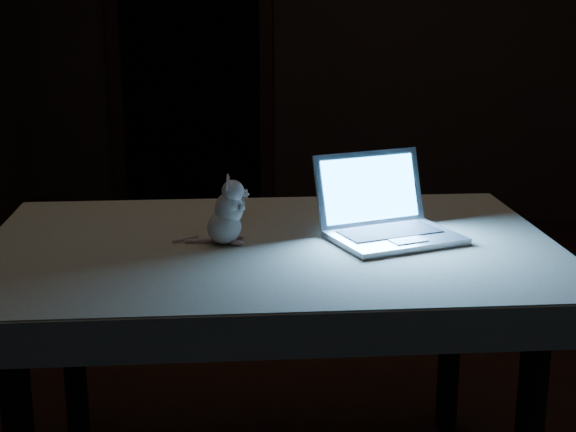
# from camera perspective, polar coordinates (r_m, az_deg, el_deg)

# --- Properties ---
(floor) EXTENTS (5.00, 5.00, 0.00)m
(floor) POSITION_cam_1_polar(r_m,az_deg,el_deg) (2.97, 1.22, -11.75)
(floor) COLOR black
(floor) RESTS_ON ground
(back_wall) EXTENTS (4.50, 0.04, 2.60)m
(back_wall) POSITION_cam_1_polar(r_m,az_deg,el_deg) (5.14, 5.46, 14.49)
(back_wall) COLOR black
(back_wall) RESTS_ON ground
(doorway) EXTENTS (1.06, 0.36, 2.13)m
(doorway) POSITION_cam_1_polar(r_m,az_deg,el_deg) (5.34, -6.71, 11.95)
(doorway) COLOR black
(doorway) RESTS_ON back_wall
(table) EXTENTS (1.51, 1.16, 0.72)m
(table) POSITION_cam_1_polar(r_m,az_deg,el_deg) (2.24, -1.11, -10.84)
(table) COLOR black
(table) RESTS_ON floor
(tablecloth) EXTENTS (1.69, 1.41, 0.10)m
(tablecloth) POSITION_cam_1_polar(r_m,az_deg,el_deg) (2.10, 0.66, -3.24)
(tablecloth) COLOR beige
(tablecloth) RESTS_ON table
(laptop) EXTENTS (0.41, 0.40, 0.21)m
(laptop) POSITION_cam_1_polar(r_m,az_deg,el_deg) (2.11, 7.42, 1.06)
(laptop) COLOR #A8A7AB
(laptop) RESTS_ON tablecloth
(plush_mouse) EXTENTS (0.15, 0.15, 0.17)m
(plush_mouse) POSITION_cam_1_polar(r_m,az_deg,el_deg) (2.09, -4.40, 0.41)
(plush_mouse) COLOR white
(plush_mouse) RESTS_ON tablecloth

